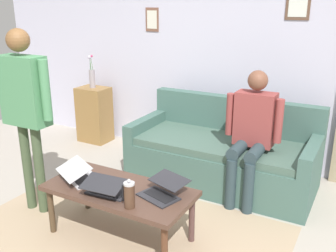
% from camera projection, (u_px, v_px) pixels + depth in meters
% --- Properties ---
extents(ground_plane, '(7.68, 7.68, 0.00)m').
position_uv_depth(ground_plane, '(126.00, 249.00, 3.05)').
color(ground_plane, '#ADA497').
extents(area_rug, '(2.63, 1.93, 0.01)m').
position_uv_depth(area_rug, '(114.00, 242.00, 3.14)').
color(area_rug, tan).
rests_on(area_rug, ground_plane).
extents(back_wall, '(7.04, 0.11, 2.70)m').
position_uv_depth(back_wall, '(230.00, 49.00, 4.45)').
color(back_wall, silver).
rests_on(back_wall, ground_plane).
extents(couch, '(1.94, 0.88, 0.88)m').
position_uv_depth(couch, '(223.00, 155.00, 4.11)').
color(couch, '#416359').
rests_on(couch, ground_plane).
extents(coffee_table, '(1.22, 0.57, 0.45)m').
position_uv_depth(coffee_table, '(119.00, 194.00, 3.09)').
color(coffee_table, '#50362A').
rests_on(coffee_table, ground_plane).
extents(laptop_left, '(0.44, 0.41, 0.16)m').
position_uv_depth(laptop_left, '(80.00, 175.00, 3.21)').
color(laptop_left, silver).
rests_on(laptop_left, coffee_table).
extents(laptop_center, '(0.36, 0.31, 0.14)m').
position_uv_depth(laptop_center, '(107.00, 189.00, 2.98)').
color(laptop_center, '#28282D').
rests_on(laptop_center, coffee_table).
extents(laptop_right, '(0.38, 0.39, 0.13)m').
position_uv_depth(laptop_right, '(162.00, 191.00, 2.95)').
color(laptop_right, '#28282D').
rests_on(laptop_right, coffee_table).
extents(french_press, '(0.10, 0.08, 0.23)m').
position_uv_depth(french_press, '(129.00, 195.00, 2.76)').
color(french_press, '#4C3323').
rests_on(french_press, coffee_table).
extents(side_shelf, '(0.42, 0.32, 0.76)m').
position_uv_depth(side_shelf, '(95.00, 114.00, 5.32)').
color(side_shelf, olive).
rests_on(side_shelf, ground_plane).
extents(flower_vase, '(0.08, 0.08, 0.45)m').
position_uv_depth(flower_vase, '(92.00, 76.00, 5.15)').
color(flower_vase, '#9C9198').
rests_on(flower_vase, side_shelf).
extents(person_standing, '(0.59, 0.20, 1.68)m').
position_uv_depth(person_standing, '(25.00, 99.00, 3.31)').
color(person_standing, '#405035').
rests_on(person_standing, ground_plane).
extents(person_seated, '(0.55, 0.51, 1.28)m').
position_uv_depth(person_seated, '(252.00, 129.00, 3.63)').
color(person_seated, '#2B3C42').
rests_on(person_seated, ground_plane).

